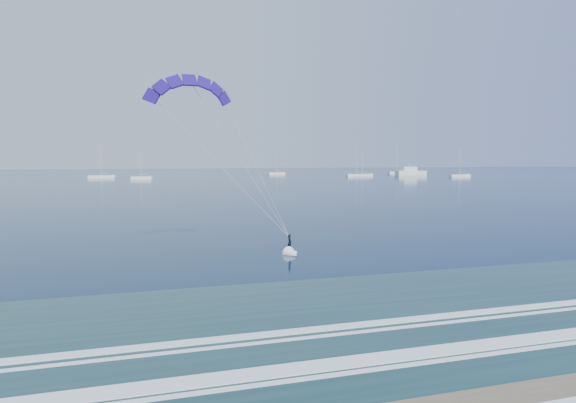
{
  "coord_description": "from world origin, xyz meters",
  "views": [
    {
      "loc": [
        -10.29,
        -12.22,
        7.88
      ],
      "look_at": [
        1.09,
        24.41,
        4.74
      ],
      "focal_mm": 32.0,
      "sensor_mm": 36.0,
      "label": 1
    }
  ],
  "objects_px": {
    "sailboat_2": "(101,177)",
    "sailboat_8": "(397,172)",
    "motor_yacht": "(410,172)",
    "sailboat_4": "(277,173)",
    "sailboat_6": "(460,176)",
    "sailboat_3": "(141,178)",
    "sailboat_7": "(362,175)",
    "kitesurfer_rig": "(241,161)",
    "sailboat_5": "(357,175)"
  },
  "relations": [
    {
      "from": "sailboat_2",
      "to": "sailboat_4",
      "type": "bearing_deg",
      "value": 18.05
    },
    {
      "from": "sailboat_2",
      "to": "sailboat_3",
      "type": "height_order",
      "value": "sailboat_2"
    },
    {
      "from": "motor_yacht",
      "to": "sailboat_5",
      "type": "bearing_deg",
      "value": -168.31
    },
    {
      "from": "sailboat_4",
      "to": "sailboat_5",
      "type": "relative_size",
      "value": 0.88
    },
    {
      "from": "motor_yacht",
      "to": "sailboat_8",
      "type": "bearing_deg",
      "value": 72.92
    },
    {
      "from": "sailboat_7",
      "to": "kitesurfer_rig",
      "type": "bearing_deg",
      "value": -118.11
    },
    {
      "from": "sailboat_3",
      "to": "sailboat_6",
      "type": "relative_size",
      "value": 0.84
    },
    {
      "from": "sailboat_2",
      "to": "sailboat_8",
      "type": "distance_m",
      "value": 156.6
    },
    {
      "from": "sailboat_3",
      "to": "sailboat_6",
      "type": "height_order",
      "value": "sailboat_6"
    },
    {
      "from": "sailboat_4",
      "to": "sailboat_8",
      "type": "xyz_separation_m",
      "value": [
        69.06,
        -3.77,
        0.02
      ]
    },
    {
      "from": "sailboat_8",
      "to": "kitesurfer_rig",
      "type": "bearing_deg",
      "value": -121.94
    },
    {
      "from": "sailboat_3",
      "to": "sailboat_8",
      "type": "relative_size",
      "value": 0.76
    },
    {
      "from": "sailboat_3",
      "to": "motor_yacht",
      "type": "bearing_deg",
      "value": 6.14
    },
    {
      "from": "sailboat_2",
      "to": "sailboat_8",
      "type": "xyz_separation_m",
      "value": [
        154.73,
        24.15,
        0.01
      ]
    },
    {
      "from": "sailboat_3",
      "to": "sailboat_8",
      "type": "xyz_separation_m",
      "value": [
        138.93,
        43.38,
        0.03
      ]
    },
    {
      "from": "kitesurfer_rig",
      "to": "sailboat_8",
      "type": "height_order",
      "value": "sailboat_8"
    },
    {
      "from": "sailboat_8",
      "to": "sailboat_2",
      "type": "bearing_deg",
      "value": -171.13
    },
    {
      "from": "sailboat_5",
      "to": "sailboat_6",
      "type": "height_order",
      "value": "sailboat_5"
    },
    {
      "from": "kitesurfer_rig",
      "to": "sailboat_4",
      "type": "distance_m",
      "value": 230.36
    },
    {
      "from": "sailboat_8",
      "to": "sailboat_7",
      "type": "bearing_deg",
      "value": -137.24
    },
    {
      "from": "sailboat_6",
      "to": "sailboat_7",
      "type": "bearing_deg",
      "value": 147.71
    },
    {
      "from": "motor_yacht",
      "to": "sailboat_6",
      "type": "bearing_deg",
      "value": -75.08
    },
    {
      "from": "motor_yacht",
      "to": "sailboat_2",
      "type": "height_order",
      "value": "sailboat_2"
    },
    {
      "from": "sailboat_5",
      "to": "sailboat_7",
      "type": "xyz_separation_m",
      "value": [
        3.26,
        0.79,
        -0.01
      ]
    },
    {
      "from": "kitesurfer_rig",
      "to": "sailboat_8",
      "type": "bearing_deg",
      "value": 58.06
    },
    {
      "from": "sailboat_2",
      "to": "sailboat_3",
      "type": "xyz_separation_m",
      "value": [
        15.8,
        -19.23,
        -0.02
      ]
    },
    {
      "from": "sailboat_2",
      "to": "sailboat_7",
      "type": "bearing_deg",
      "value": -5.48
    },
    {
      "from": "kitesurfer_rig",
      "to": "sailboat_7",
      "type": "height_order",
      "value": "kitesurfer_rig"
    },
    {
      "from": "motor_yacht",
      "to": "sailboat_3",
      "type": "xyz_separation_m",
      "value": [
        -129.89,
        -13.97,
        -1.03
      ]
    },
    {
      "from": "sailboat_6",
      "to": "sailboat_2",
      "type": "bearing_deg",
      "value": 167.31
    },
    {
      "from": "motor_yacht",
      "to": "sailboat_2",
      "type": "distance_m",
      "value": 145.78
    },
    {
      "from": "kitesurfer_rig",
      "to": "sailboat_6",
      "type": "distance_m",
      "value": 207.3
    },
    {
      "from": "motor_yacht",
      "to": "sailboat_5",
      "type": "relative_size",
      "value": 1.15
    },
    {
      "from": "motor_yacht",
      "to": "sailboat_3",
      "type": "relative_size",
      "value": 1.41
    },
    {
      "from": "sailboat_2",
      "to": "sailboat_3",
      "type": "bearing_deg",
      "value": -50.6
    },
    {
      "from": "sailboat_6",
      "to": "sailboat_8",
      "type": "bearing_deg",
      "value": 88.8
    },
    {
      "from": "kitesurfer_rig",
      "to": "sailboat_7",
      "type": "distance_m",
      "value": 205.84
    },
    {
      "from": "kitesurfer_rig",
      "to": "sailboat_5",
      "type": "distance_m",
      "value": 203.62
    },
    {
      "from": "sailboat_2",
      "to": "sailboat_3",
      "type": "relative_size",
      "value": 1.27
    },
    {
      "from": "motor_yacht",
      "to": "sailboat_5",
      "type": "height_order",
      "value": "sailboat_5"
    },
    {
      "from": "sailboat_7",
      "to": "sailboat_8",
      "type": "distance_m",
      "value": 52.06
    },
    {
      "from": "motor_yacht",
      "to": "sailboat_6",
      "type": "xyz_separation_m",
      "value": [
        7.81,
        -29.3,
        -1.02
      ]
    },
    {
      "from": "kitesurfer_rig",
      "to": "motor_yacht",
      "type": "relative_size",
      "value": 0.96
    },
    {
      "from": "kitesurfer_rig",
      "to": "motor_yacht",
      "type": "height_order",
      "value": "kitesurfer_rig"
    },
    {
      "from": "sailboat_2",
      "to": "sailboat_8",
      "type": "relative_size",
      "value": 0.96
    },
    {
      "from": "motor_yacht",
      "to": "sailboat_4",
      "type": "distance_m",
      "value": 68.59
    },
    {
      "from": "motor_yacht",
      "to": "sailboat_4",
      "type": "relative_size",
      "value": 1.31
    },
    {
      "from": "kitesurfer_rig",
      "to": "sailboat_5",
      "type": "xyz_separation_m",
      "value": [
        93.66,
        180.67,
        -7.04
      ]
    },
    {
      "from": "sailboat_4",
      "to": "sailboat_7",
      "type": "bearing_deg",
      "value": -51.75
    },
    {
      "from": "kitesurfer_rig",
      "to": "sailboat_7",
      "type": "bearing_deg",
      "value": 61.89
    }
  ]
}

